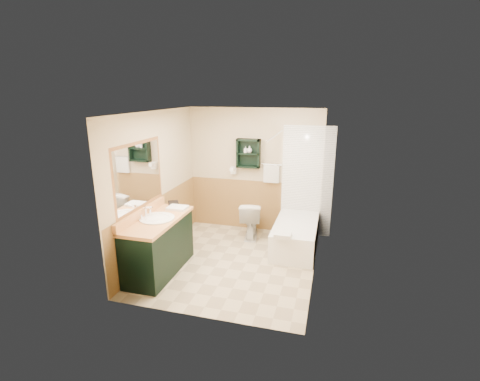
% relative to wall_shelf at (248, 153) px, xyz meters
% --- Properties ---
extents(floor, '(3.00, 3.00, 0.00)m').
position_rel_wall_shelf_xyz_m(floor, '(0.10, -1.41, -1.55)').
color(floor, '#C3B38E').
rests_on(floor, ground).
extents(back_wall, '(2.60, 0.04, 2.40)m').
position_rel_wall_shelf_xyz_m(back_wall, '(0.10, 0.11, -0.35)').
color(back_wall, beige).
rests_on(back_wall, ground).
extents(left_wall, '(0.04, 3.00, 2.40)m').
position_rel_wall_shelf_xyz_m(left_wall, '(-1.22, -1.41, -0.35)').
color(left_wall, beige).
rests_on(left_wall, ground).
extents(right_wall, '(0.04, 3.00, 2.40)m').
position_rel_wall_shelf_xyz_m(right_wall, '(1.42, -1.41, -0.35)').
color(right_wall, beige).
rests_on(right_wall, ground).
extents(ceiling, '(2.60, 3.00, 0.04)m').
position_rel_wall_shelf_xyz_m(ceiling, '(0.10, -1.41, 0.87)').
color(ceiling, white).
rests_on(ceiling, back_wall).
extents(wainscot_left, '(2.98, 2.98, 1.00)m').
position_rel_wall_shelf_xyz_m(wainscot_left, '(-1.19, -1.41, -1.05)').
color(wainscot_left, '#AB8145').
rests_on(wainscot_left, left_wall).
extents(wainscot_back, '(2.58, 2.58, 1.00)m').
position_rel_wall_shelf_xyz_m(wainscot_back, '(0.10, 0.08, -1.05)').
color(wainscot_back, '#AB8145').
rests_on(wainscot_back, back_wall).
extents(mirror_frame, '(1.30, 1.30, 1.00)m').
position_rel_wall_shelf_xyz_m(mirror_frame, '(-1.17, -1.96, -0.05)').
color(mirror_frame, '#9C6433').
rests_on(mirror_frame, left_wall).
extents(mirror_glass, '(1.20, 1.20, 0.90)m').
position_rel_wall_shelf_xyz_m(mirror_glass, '(-1.17, -1.96, -0.05)').
color(mirror_glass, white).
rests_on(mirror_glass, left_wall).
extents(tile_right, '(1.50, 1.50, 2.10)m').
position_rel_wall_shelf_xyz_m(tile_right, '(1.38, -0.66, -0.50)').
color(tile_right, white).
rests_on(tile_right, right_wall).
extents(tile_back, '(0.95, 0.95, 2.10)m').
position_rel_wall_shelf_xyz_m(tile_back, '(1.13, 0.07, -0.50)').
color(tile_back, white).
rests_on(tile_back, back_wall).
extents(tile_accent, '(1.50, 1.50, 0.10)m').
position_rel_wall_shelf_xyz_m(tile_accent, '(1.37, -0.66, 0.35)').
color(tile_accent, '#134231').
rests_on(tile_accent, right_wall).
extents(wall_shelf, '(0.45, 0.15, 0.55)m').
position_rel_wall_shelf_xyz_m(wall_shelf, '(0.00, 0.00, 0.00)').
color(wall_shelf, black).
rests_on(wall_shelf, back_wall).
extents(hair_dryer, '(0.10, 0.24, 0.18)m').
position_rel_wall_shelf_xyz_m(hair_dryer, '(-0.30, 0.02, -0.35)').
color(hair_dryer, white).
rests_on(hair_dryer, back_wall).
extents(towel_bar, '(0.40, 0.06, 0.40)m').
position_rel_wall_shelf_xyz_m(towel_bar, '(0.45, 0.04, -0.20)').
color(towel_bar, silver).
rests_on(towel_bar, back_wall).
extents(curtain_rod, '(0.03, 1.60, 0.03)m').
position_rel_wall_shelf_xyz_m(curtain_rod, '(0.63, -0.66, 0.45)').
color(curtain_rod, silver).
rests_on(curtain_rod, back_wall).
extents(shower_curtain, '(1.05, 1.05, 1.70)m').
position_rel_wall_shelf_xyz_m(shower_curtain, '(0.63, -0.48, -0.40)').
color(shower_curtain, beige).
rests_on(shower_curtain, curtain_rod).
extents(vanity, '(0.59, 1.37, 0.87)m').
position_rel_wall_shelf_xyz_m(vanity, '(-0.89, -2.00, -1.12)').
color(vanity, black).
rests_on(vanity, ground).
extents(bathtub, '(0.72, 1.50, 0.48)m').
position_rel_wall_shelf_xyz_m(bathtub, '(1.03, -0.60, -1.31)').
color(bathtub, white).
rests_on(bathtub, ground).
extents(toilet, '(0.50, 0.76, 0.69)m').
position_rel_wall_shelf_xyz_m(toilet, '(0.14, -0.33, -1.20)').
color(toilet, white).
rests_on(toilet, ground).
extents(counter_towel, '(0.31, 0.24, 0.04)m').
position_rel_wall_shelf_xyz_m(counter_towel, '(-0.79, -1.51, -0.66)').
color(counter_towel, silver).
rests_on(counter_towel, vanity).
extents(vanity_book, '(0.16, 0.10, 0.23)m').
position_rel_wall_shelf_xyz_m(vanity_book, '(-1.06, -1.31, -0.57)').
color(vanity_book, black).
rests_on(vanity_book, vanity).
extents(tub_towel, '(0.27, 0.22, 0.07)m').
position_rel_wall_shelf_xyz_m(tub_towel, '(0.89, -1.30, -1.03)').
color(tub_towel, silver).
rests_on(tub_towel, bathtub).
extents(soap_bottle_a, '(0.07, 0.12, 0.05)m').
position_rel_wall_shelf_xyz_m(soap_bottle_a, '(-0.05, -0.01, 0.04)').
color(soap_bottle_a, white).
rests_on(soap_bottle_a, wall_shelf).
extents(soap_bottle_b, '(0.14, 0.16, 0.10)m').
position_rel_wall_shelf_xyz_m(soap_bottle_b, '(0.02, -0.01, 0.07)').
color(soap_bottle_b, white).
rests_on(soap_bottle_b, wall_shelf).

